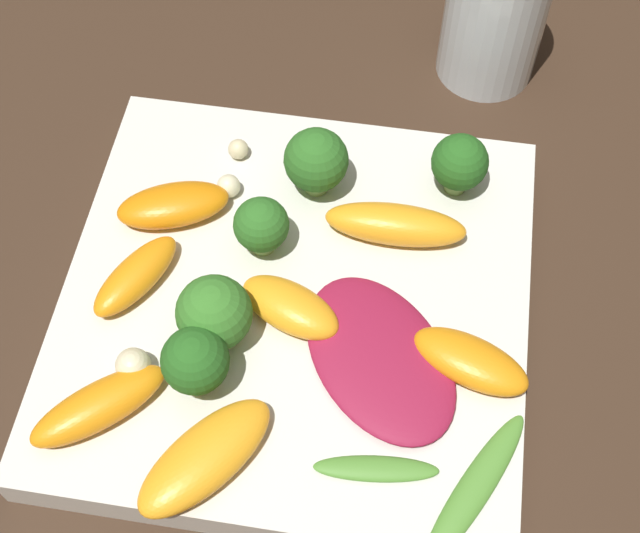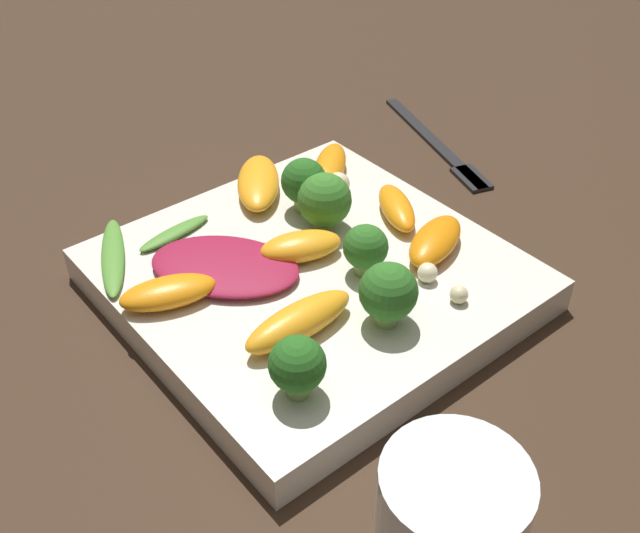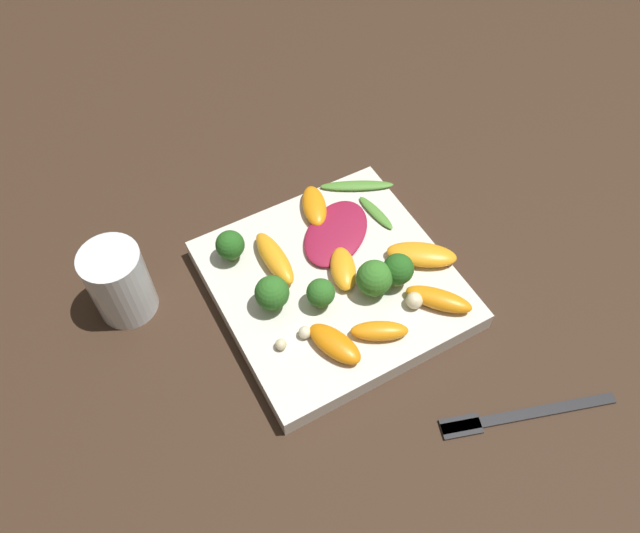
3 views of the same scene
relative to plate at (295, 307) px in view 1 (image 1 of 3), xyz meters
The scene contains 21 objects.
ground_plane 0.01m from the plate, ahead, with size 2.40×2.40×0.00m, color #382619.
plate is the anchor object (origin of this frame).
drinking_glass 0.23m from the plate, 23.93° to the right, with size 0.06×0.06×0.09m.
radicchio_leaf_0 0.06m from the plate, 122.55° to the right, with size 0.12×0.11×0.01m.
orange_segment_0 0.03m from the plate, behind, with size 0.05×0.06×0.02m.
orange_segment_1 0.09m from the plate, 93.80° to the left, with size 0.06×0.05×0.02m.
orange_segment_2 0.10m from the plate, 165.26° to the left, with size 0.08×0.07×0.02m.
orange_segment_3 0.09m from the plate, 61.13° to the left, with size 0.05×0.07×0.02m.
orange_segment_4 0.10m from the plate, 106.47° to the right, with size 0.05×0.07×0.02m.
orange_segment_5 0.12m from the plate, 134.10° to the left, with size 0.07×0.07×0.02m.
orange_segment_6 0.07m from the plate, 45.47° to the right, with size 0.03×0.08×0.02m.
broccoli_floret_0 0.08m from the plate, 145.98° to the left, with size 0.03×0.03×0.04m.
broccoli_floret_1 0.05m from the plate, 38.37° to the left, with size 0.03×0.03×0.04m.
broccoli_floret_2 0.08m from the plate, ahead, with size 0.04×0.04×0.04m.
broccoli_floret_3 0.12m from the plate, 42.73° to the right, with size 0.03×0.03×0.04m.
broccoli_floret_4 0.06m from the plate, 129.60° to the left, with size 0.04×0.04×0.04m.
arugula_sprig_0 0.11m from the plate, 148.33° to the right, with size 0.02×0.06×0.01m.
arugula_sprig_1 0.14m from the plate, 131.76° to the right, with size 0.09×0.06×0.01m.
macadamia_nut_0 0.10m from the plate, 28.72° to the left, with size 0.01×0.01×0.01m.
macadamia_nut_1 0.10m from the plate, 128.42° to the left, with size 0.02×0.02×0.02m.
macadamia_nut_2 0.08m from the plate, 38.40° to the left, with size 0.01×0.01×0.01m.
Camera 1 is at (-0.23, -0.05, 0.44)m, focal length 50.00 mm.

